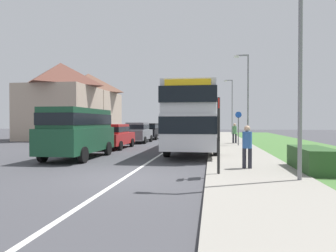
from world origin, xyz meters
TOP-DOWN VIEW (x-y plane):
  - ground_plane at (0.00, 0.00)m, footprint 120.00×120.00m
  - lane_marking_centre at (0.00, 8.00)m, footprint 0.14×60.00m
  - pavement_near_side at (4.20, 6.00)m, footprint 3.20×68.00m
  - grass_verge_seaward at (8.50, 6.00)m, footprint 6.00×68.00m
  - roadside_hedge at (6.30, 1.77)m, footprint 1.10×2.78m
  - double_decker_bus at (1.75, 8.97)m, footprint 2.80×10.98m
  - parked_van_dark_green at (-3.71, 4.62)m, footprint 2.11×5.07m
  - parked_car_red at (-3.74, 10.12)m, footprint 1.89×4.48m
  - parked_car_grey at (-3.45, 15.72)m, footprint 1.88×4.05m
  - parked_car_black at (-3.54, 21.03)m, footprint 2.01×4.57m
  - pedestrian_at_stop at (4.05, 1.78)m, footprint 0.34×0.34m
  - pedestrian_walking_away at (4.57, 14.78)m, footprint 0.34×0.34m
  - bus_stop_sign at (3.00, 0.50)m, footprint 0.09×0.52m
  - cycle_route_sign at (4.67, 12.54)m, footprint 0.44×0.08m
  - street_lamp_near at (5.20, -0.22)m, footprint 1.14×0.20m
  - street_lamp_mid at (5.47, 14.69)m, footprint 1.14×0.20m
  - street_lamp_far at (5.40, 31.92)m, footprint 1.14×0.20m
  - house_terrace_far_side at (-12.26, 22.51)m, footprint 6.44×13.55m

SIDE VIEW (x-z plane):
  - ground_plane at x=0.00m, z-range 0.00..0.00m
  - lane_marking_centre at x=0.00m, z-range 0.00..0.01m
  - grass_verge_seaward at x=8.50m, z-range 0.00..0.08m
  - pavement_near_side at x=4.20m, z-range 0.00..0.12m
  - roadside_hedge at x=6.30m, z-range 0.00..0.90m
  - parked_car_red at x=-3.74m, z-range 0.08..1.72m
  - parked_car_black at x=-3.54m, z-range 0.09..1.72m
  - parked_car_grey at x=-3.45m, z-range 0.08..1.81m
  - pedestrian_at_stop at x=4.05m, z-range 0.14..1.81m
  - pedestrian_walking_away at x=4.57m, z-range 0.14..1.81m
  - cycle_route_sign at x=4.67m, z-range 0.17..2.69m
  - parked_van_dark_green at x=-3.71m, z-range 0.22..2.66m
  - bus_stop_sign at x=3.00m, z-range 0.24..2.84m
  - double_decker_bus at x=1.75m, z-range 0.29..3.99m
  - house_terrace_far_side at x=-12.26m, z-range 0.00..7.71m
  - street_lamp_near at x=5.20m, z-range 0.54..7.48m
  - street_lamp_mid at x=5.47m, z-range 0.54..7.56m
  - street_lamp_far at x=5.40m, z-range 0.55..7.96m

